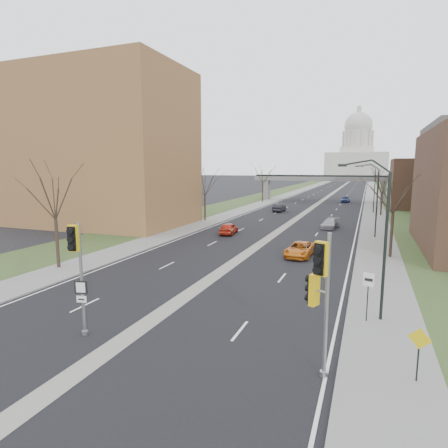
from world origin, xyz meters
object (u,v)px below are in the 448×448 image
Objects in this scene: car_left_near at (229,228)px; car_left_far at (279,208)px; car_right_mid at (330,224)px; signal_pole_right at (320,284)px; warning_sign at (419,347)px; car_right_near at (300,249)px; speed_limit_sign at (368,288)px; car_right_far at (345,199)px; signal_pole_median at (77,259)px.

car_left_far is at bearing -97.60° from car_left_near.
car_right_mid is (11.52, 9.33, -0.07)m from car_left_near.
warning_sign is (3.72, 0.90, -2.33)m from signal_pole_right.
car_left_near is at bearing 139.87° from signal_pole_right.
car_left_far reaches higher than car_right_near.
speed_limit_sign is at bearing -73.72° from car_right_mid.
car_left_far is (-15.90, 48.78, -1.22)m from speed_limit_sign.
car_left_far is at bearing 127.95° from warning_sign.
car_right_near reaches higher than car_right_mid.
car_right_far is at bearing 97.99° from car_right_mid.
speed_limit_sign reaches higher than warning_sign.
signal_pole_median is 80.58m from car_right_far.
warning_sign is at bearing -57.12° from speed_limit_sign.
car_left_far is at bearing -107.52° from car_right_far.
signal_pole_right is 1.32× the size of car_left_far.
car_left_far is 26.52m from car_right_far.
speed_limit_sign reaches higher than car_right_near.
car_right_near is at bearing -84.70° from car_right_far.
signal_pole_right is 38.78m from car_right_mid.
car_right_near is 1.07× the size of car_right_mid.
car_left_far is 19.90m from car_right_mid.
signal_pole_right reaches higher than car_right_near.
signal_pole_median is 30.21m from car_left_near.
signal_pole_median is 15.31m from warning_sign.
warning_sign reaches higher than car_right_near.
car_right_mid is (8.18, 39.18, -3.34)m from signal_pole_median.
car_right_far reaches higher than car_right_near.
warning_sign is at bearing -72.19° from car_right_mid.
car_right_far is at bearing -110.32° from car_left_far.
signal_pole_median is at bearing 90.08° from car_left_near.
signal_pole_right reaches higher than car_left_far.
warning_sign is 0.51× the size of car_left_near.
signal_pole_median is at bearing 95.99° from car_left_far.
signal_pole_right is 4.48m from warning_sign.
car_left_far is at bearing 127.53° from signal_pole_right.
warning_sign reaches higher than car_right_mid.
speed_limit_sign is at bearing -79.86° from car_right_far.
warning_sign is at bearing -8.60° from signal_pole_median.
car_right_mid is at bearing 120.13° from warning_sign.
car_right_far is (7.82, 80.13, -3.26)m from signal_pole_median.
signal_pole_right is 1.21× the size of car_right_near.
speed_limit_sign is 0.55× the size of car_right_near.
car_left_near is 1.00× the size of car_right_far.
signal_pole_right is at bearing -74.46° from car_right_near.
signal_pole_right reaches higher than car_right_far.
signal_pole_median is 22.53m from car_right_near.
signal_pole_right is 2.70× the size of warning_sign.
speed_limit_sign is at bearing 119.55° from car_left_near.
car_left_far reaches higher than car_left_near.
signal_pole_median reaches higher than car_left_near.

